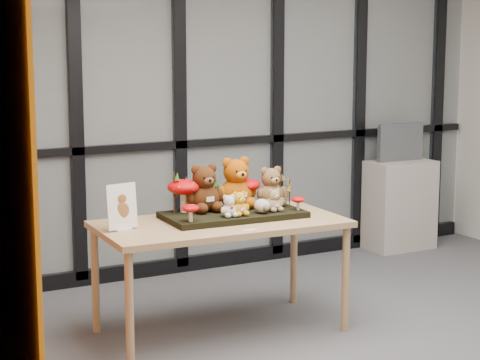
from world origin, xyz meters
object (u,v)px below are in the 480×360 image
bear_white_bow (229,205)px  mushroom_front_left (191,212)px  bear_pooh_yellow (236,180)px  bear_beige_small (274,199)px  display_table (221,231)px  sign_holder (122,209)px  bear_tan_back (271,184)px  cabinet (400,205)px  mushroom_front_right (298,203)px  mushroom_back_left (184,194)px  bear_small_yellow (239,202)px  plush_cream_hedgehog (262,205)px  monitor (400,142)px  bear_brown_medium (204,185)px  mushroom_back_right (247,191)px  diorama_tray (233,215)px

bear_white_bow → mushroom_front_left: size_ratio=1.32×
bear_pooh_yellow → bear_beige_small: bear_pooh_yellow is taller
display_table → sign_holder: 0.68m
bear_tan_back → cabinet: (2.00, 1.10, -0.52)m
mushroom_front_right → cabinet: 2.37m
bear_beige_small → mushroom_back_left: 0.59m
mushroom_back_left → mushroom_front_left: mushroom_back_left is taller
bear_small_yellow → mushroom_front_left: size_ratio=1.44×
plush_cream_hedgehog → mushroom_back_left: size_ratio=0.43×
cabinet → mushroom_back_left: bearing=-158.4°
bear_small_yellow → monitor: monitor is taller
plush_cream_hedgehog → monitor: size_ratio=0.22×
bear_white_bow → bear_beige_small: 0.34m
sign_holder → cabinet: 3.34m
display_table → bear_white_bow: (0.02, -0.07, 0.18)m
bear_white_bow → mushroom_front_right: 0.50m
bear_small_yellow → cabinet: bearing=31.5°
mushroom_back_left → monitor: monitor is taller
bear_white_bow → bear_brown_medium: bearing=106.2°
mushroom_back_left → mushroom_back_right: (0.46, -0.01, -0.02)m
bear_tan_back → sign_holder: bearing=-173.2°
bear_tan_back → plush_cream_hedgehog: size_ratio=2.83×
diorama_tray → bear_tan_back: bear_tan_back is taller
bear_white_bow → plush_cream_hedgehog: (0.24, 0.00, -0.03)m
bear_small_yellow → sign_holder: bearing=173.8°
bear_tan_back → mushroom_back_right: (-0.15, 0.06, -0.04)m
plush_cream_hedgehog → mushroom_front_left: 0.52m
mushroom_front_left → bear_brown_medium: bearing=49.3°
bear_brown_medium → plush_cream_hedgehog: bear_brown_medium is taller
bear_pooh_yellow → sign_holder: bearing=-168.9°
bear_pooh_yellow → bear_white_bow: (-0.18, -0.25, -0.11)m
mushroom_front_left → monitor: monitor is taller
cabinet → mushroom_front_right: bearing=-145.4°
bear_beige_small → monitor: size_ratio=0.35×
bear_white_bow → sign_holder: (-0.67, 0.12, 0.01)m
diorama_tray → bear_brown_medium: (-0.16, 0.11, 0.19)m
bear_brown_medium → plush_cream_hedgehog: bearing=-35.6°
bear_beige_small → monitor: (2.08, 1.30, 0.11)m
bear_white_bow → plush_cream_hedgehog: bearing=3.0°
bear_white_bow → mushroom_front_right: size_ratio=1.61×
bear_tan_back → bear_pooh_yellow: bearing=171.6°
bear_beige_small → cabinet: (2.08, 1.29, -0.46)m
bear_pooh_yellow → sign_holder: (-0.85, -0.13, -0.09)m
display_table → plush_cream_hedgehog: bearing=-12.2°
bear_tan_back → bear_white_bow: (-0.42, -0.20, -0.07)m
bear_tan_back → mushroom_back_right: bearing=162.5°
mushroom_back_left → sign_holder: size_ratio=0.83×
bear_small_yellow → sign_holder: (-0.75, 0.11, 0.01)m
bear_pooh_yellow → cabinet: 2.54m
mushroom_back_left → sign_holder: bearing=-162.7°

